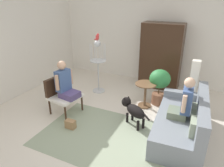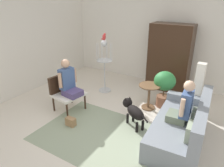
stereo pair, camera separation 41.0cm
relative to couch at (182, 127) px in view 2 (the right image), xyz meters
The scene contains 16 objects.
ground_plane 1.46m from the couch, 161.90° to the right, with size 7.41×7.41×0.00m, color beige.
back_wall 3.21m from the couch, 116.78° to the left, with size 6.77×0.12×2.82m, color silver.
left_wall 4.64m from the couch, behind, with size 0.12×6.75×2.82m, color silver.
area_rug 1.38m from the couch, 150.55° to the right, with size 3.04×1.85×0.01m, color gray.
couch is the anchor object (origin of this frame).
armchair 2.80m from the couch, behind, with size 0.71×0.74×0.87m.
person_on_couch 0.48m from the couch, 148.41° to the right, with size 0.43×0.50×0.84m.
person_on_armchair 2.68m from the couch, behind, with size 0.52×0.51×0.85m.
round_end_table 1.35m from the couch, 139.97° to the left, with size 0.53×0.53×0.63m.
dog 1.04m from the couch, behind, with size 0.77×0.53×0.56m.
bird_cage_stand 2.84m from the couch, 155.33° to the left, with size 0.45×0.45×1.51m.
parrot 3.06m from the couch, 155.31° to the left, with size 0.17×0.10×0.19m.
potted_plant 1.41m from the couch, 123.34° to the left, with size 0.53×0.53×0.93m.
column_lamp 1.07m from the couch, 88.20° to the left, with size 0.20×0.20×1.32m.
armoire_cabinet 2.58m from the couch, 113.98° to the left, with size 1.16×0.56×1.92m, color #382316.
handbag 2.32m from the couch, 161.56° to the right, with size 0.22×0.13×0.19m, color #99724C.
Camera 2 is at (1.92, -3.09, 2.65)m, focal length 33.31 mm.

